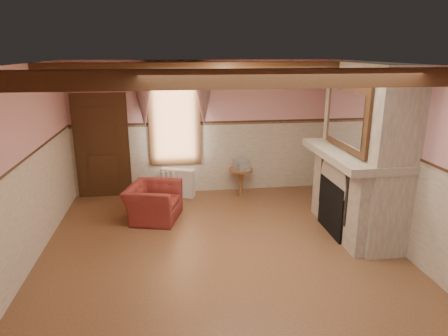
{
  "coord_description": "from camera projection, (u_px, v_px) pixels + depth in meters",
  "views": [
    {
      "loc": [
        -0.72,
        -5.32,
        2.98
      ],
      "look_at": [
        0.14,
        0.8,
        1.15
      ],
      "focal_mm": 32.0,
      "sensor_mm": 36.0,
      "label": 1
    }
  ],
  "objects": [
    {
      "name": "floor",
      "position": [
        222.0,
        257.0,
        5.99
      ],
      "size": [
        5.5,
        6.0,
        0.01
      ],
      "primitive_type": "cube",
      "color": "brown",
      "rests_on": "ground"
    },
    {
      "name": "ceiling",
      "position": [
        222.0,
        65.0,
        5.2
      ],
      "size": [
        5.5,
        6.0,
        0.01
      ],
      "primitive_type": "cube",
      "color": "silver",
      "rests_on": "wall_back"
    },
    {
      "name": "wall_back",
      "position": [
        203.0,
        128.0,
        8.45
      ],
      "size": [
        5.5,
        0.02,
        2.8
      ],
      "primitive_type": "cube",
      "color": "#D19193",
      "rests_on": "floor"
    },
    {
      "name": "wall_front",
      "position": [
        280.0,
        289.0,
        2.75
      ],
      "size": [
        5.5,
        0.02,
        2.8
      ],
      "primitive_type": "cube",
      "color": "#D19193",
      "rests_on": "floor"
    },
    {
      "name": "wall_left",
      "position": [
        15.0,
        176.0,
        5.23
      ],
      "size": [
        0.02,
        6.0,
        2.8
      ],
      "primitive_type": "cube",
      "color": "#D19193",
      "rests_on": "floor"
    },
    {
      "name": "wall_right",
      "position": [
        404.0,
        160.0,
        5.96
      ],
      "size": [
        0.02,
        6.0,
        2.8
      ],
      "primitive_type": "cube",
      "color": "#D19193",
      "rests_on": "floor"
    },
    {
      "name": "wainscot",
      "position": [
        222.0,
        211.0,
        5.78
      ],
      "size": [
        5.5,
        6.0,
        1.5
      ],
      "primitive_type": null,
      "color": "beige",
      "rests_on": "floor"
    },
    {
      "name": "chair_rail",
      "position": [
        222.0,
        161.0,
        5.57
      ],
      "size": [
        5.5,
        6.0,
        0.08
      ],
      "primitive_type": null,
      "color": "black",
      "rests_on": "wainscot"
    },
    {
      "name": "firebox",
      "position": [
        335.0,
        207.0,
        6.7
      ],
      "size": [
        0.2,
        0.95,
        0.9
      ],
      "primitive_type": "cube",
      "color": "black",
      "rests_on": "floor"
    },
    {
      "name": "armchair",
      "position": [
        154.0,
        202.0,
        7.27
      ],
      "size": [
        1.1,
        1.18,
        0.64
      ],
      "primitive_type": "imported",
      "rotation": [
        0.0,
        0.0,
        1.3
      ],
      "color": "maroon",
      "rests_on": "floor"
    },
    {
      "name": "side_table",
      "position": [
        241.0,
        181.0,
        8.58
      ],
      "size": [
        0.54,
        0.54,
        0.55
      ],
      "primitive_type": "cylinder",
      "rotation": [
        0.0,
        0.0,
        0.07
      ],
      "color": "brown",
      "rests_on": "floor"
    },
    {
      "name": "book_stack",
      "position": [
        242.0,
        165.0,
        8.47
      ],
      "size": [
        0.35,
        0.39,
        0.2
      ],
      "primitive_type": "cube",
      "rotation": [
        0.0,
        0.0,
        0.32
      ],
      "color": "#B7AD8C",
      "rests_on": "side_table"
    },
    {
      "name": "radiator",
      "position": [
        178.0,
        183.0,
        8.4
      ],
      "size": [
        0.72,
        0.41,
        0.6
      ],
      "primitive_type": "cube",
      "rotation": [
        0.0,
        0.0,
        -0.35
      ],
      "color": "silver",
      "rests_on": "floor"
    },
    {
      "name": "bowl",
      "position": [
        358.0,
        149.0,
        6.34
      ],
      "size": [
        0.38,
        0.38,
        0.09
      ],
      "primitive_type": "imported",
      "color": "brown",
      "rests_on": "mantel"
    },
    {
      "name": "mantel_clock",
      "position": [
        337.0,
        136.0,
        7.1
      ],
      "size": [
        0.14,
        0.24,
        0.2
      ],
      "primitive_type": "cube",
      "color": "black",
      "rests_on": "mantel"
    },
    {
      "name": "oil_lamp",
      "position": [
        348.0,
        139.0,
        6.66
      ],
      "size": [
        0.11,
        0.11,
        0.28
      ],
      "primitive_type": "cylinder",
      "color": "gold",
      "rests_on": "mantel"
    },
    {
      "name": "candle_red",
      "position": [
        371.0,
        154.0,
        5.92
      ],
      "size": [
        0.06,
        0.06,
        0.16
      ],
      "primitive_type": "cylinder",
      "color": "#A51614",
      "rests_on": "mantel"
    },
    {
      "name": "jar_yellow",
      "position": [
        371.0,
        156.0,
        5.92
      ],
      "size": [
        0.06,
        0.06,
        0.12
      ],
      "primitive_type": "cylinder",
      "color": "gold",
      "rests_on": "mantel"
    },
    {
      "name": "fireplace",
      "position": [
        365.0,
        151.0,
        6.49
      ],
      "size": [
        0.85,
        2.0,
        2.8
      ],
      "primitive_type": "cube",
      "color": "gray",
      "rests_on": "floor"
    },
    {
      "name": "mantel",
      "position": [
        354.0,
        154.0,
        6.48
      ],
      "size": [
        1.05,
        2.05,
        0.12
      ],
      "primitive_type": "cube",
      "color": "gray",
      "rests_on": "fireplace"
    },
    {
      "name": "overmantel_mirror",
      "position": [
        347.0,
        117.0,
        6.28
      ],
      "size": [
        0.06,
        1.44,
        1.04
      ],
      "primitive_type": "cube",
      "color": "silver",
      "rests_on": "fireplace"
    },
    {
      "name": "door",
      "position": [
        102.0,
        148.0,
        8.21
      ],
      "size": [
        1.1,
        0.1,
        2.1
      ],
      "primitive_type": "cube",
      "color": "black",
      "rests_on": "floor"
    },
    {
      "name": "window",
      "position": [
        174.0,
        117.0,
        8.27
      ],
      "size": [
        1.06,
        0.08,
        2.02
      ],
      "primitive_type": "cube",
      "color": "white",
      "rests_on": "wall_back"
    },
    {
      "name": "window_drapes",
      "position": [
        173.0,
        88.0,
        8.01
      ],
      "size": [
        1.3,
        0.14,
        1.4
      ],
      "primitive_type": "cube",
      "color": "gray",
      "rests_on": "wall_back"
    },
    {
      "name": "ceiling_beam_front",
      "position": [
        238.0,
        79.0,
        4.09
      ],
      "size": [
        5.5,
        0.18,
        0.2
      ],
      "primitive_type": "cube",
      "color": "black",
      "rests_on": "ceiling"
    },
    {
      "name": "ceiling_beam_back",
      "position": [
        212.0,
        69.0,
        6.37
      ],
      "size": [
        5.5,
        0.18,
        0.2
      ],
      "primitive_type": "cube",
      "color": "black",
      "rests_on": "ceiling"
    }
  ]
}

